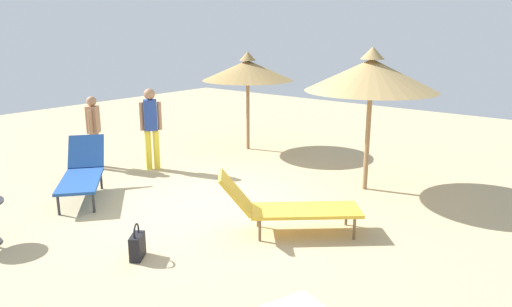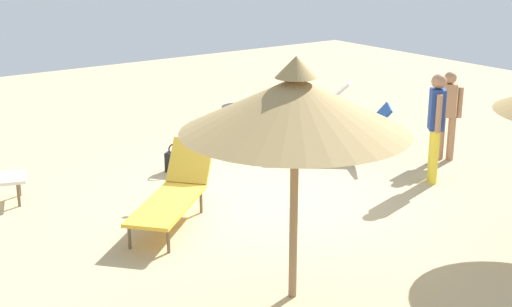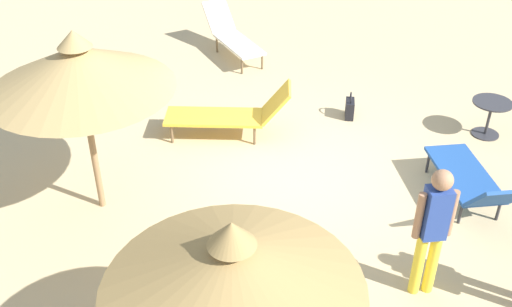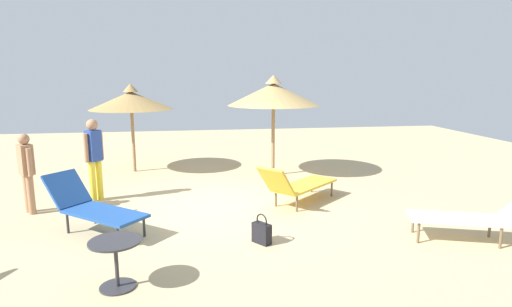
# 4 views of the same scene
# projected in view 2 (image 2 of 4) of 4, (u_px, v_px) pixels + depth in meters

# --- Properties ---
(ground) EXTENTS (24.00, 24.00, 0.10)m
(ground) POSITION_uv_depth(u_px,v_px,m) (269.00, 203.00, 10.67)
(ground) COLOR tan
(parasol_umbrella_center) EXTENTS (2.38, 2.38, 2.65)m
(parasol_umbrella_center) POSITION_uv_depth(u_px,v_px,m) (295.00, 105.00, 7.22)
(parasol_umbrella_center) COLOR olive
(parasol_umbrella_center) RESTS_ON ground
(lounge_chair_near_left) EXTENTS (1.90, 1.73, 0.95)m
(lounge_chair_near_left) POSITION_uv_depth(u_px,v_px,m) (338.00, 132.00, 12.60)
(lounge_chair_near_left) COLOR #1E478C
(lounge_chair_near_left) RESTS_ON ground
(lounge_chair_far_left) EXTENTS (1.96, 2.13, 0.86)m
(lounge_chair_far_left) POSITION_uv_depth(u_px,v_px,m) (299.00, 101.00, 15.29)
(lounge_chair_far_left) COLOR silver
(lounge_chair_far_left) RESTS_ON ground
(lounge_chair_back) EXTENTS (1.96, 1.83, 0.94)m
(lounge_chair_back) POSITION_uv_depth(u_px,v_px,m) (174.00, 192.00, 9.75)
(lounge_chair_back) COLOR gold
(lounge_chair_back) RESTS_ON ground
(person_standing_far_right) EXTENTS (0.34, 0.38, 1.75)m
(person_standing_far_right) POSITION_uv_depth(u_px,v_px,m) (436.00, 121.00, 11.16)
(person_standing_far_right) COLOR yellow
(person_standing_far_right) RESTS_ON ground
(person_standing_edge) EXTENTS (0.34, 0.39, 1.56)m
(person_standing_edge) POSITION_uv_depth(u_px,v_px,m) (448.00, 110.00, 12.33)
(person_standing_edge) COLOR #A57554
(person_standing_edge) RESTS_ON ground
(handbag) EXTENTS (0.31, 0.34, 0.49)m
(handbag) POSITION_uv_depth(u_px,v_px,m) (175.00, 162.00, 11.87)
(handbag) COLOR black
(handbag) RESTS_ON ground
(side_table_round) EXTENTS (0.65, 0.65, 0.63)m
(side_table_round) POSITION_uv_depth(u_px,v_px,m) (239.00, 116.00, 13.78)
(side_table_round) COLOR #2D2D33
(side_table_round) RESTS_ON ground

